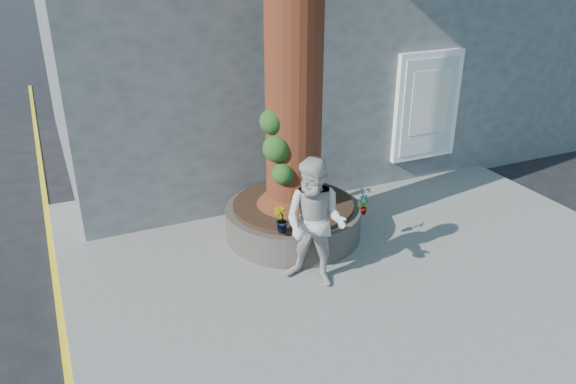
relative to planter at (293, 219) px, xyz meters
name	(u,v)px	position (x,y,z in m)	size (l,w,h in m)	color
ground	(301,316)	(-0.80, -2.00, -0.41)	(120.00, 120.00, 0.00)	black
pavement	(358,256)	(0.70, -1.00, -0.35)	(9.00, 8.00, 0.12)	slate
yellow_line	(63,332)	(-3.85, -1.00, -0.41)	(0.10, 30.00, 0.01)	yellow
stone_shop	(267,13)	(1.70, 5.20, 2.75)	(10.30, 8.30, 6.30)	#525658
neighbour_shop	(519,5)	(9.70, 5.20, 2.59)	(6.00, 8.00, 6.00)	#525658
planter	(293,219)	(0.00, 0.00, 0.00)	(2.30, 2.30, 0.60)	black
man	(251,159)	(-0.19, 1.49, 0.61)	(0.66, 0.43, 1.80)	#121233
woman	(315,224)	(-0.33, -1.46, 0.68)	(0.95, 0.74, 1.95)	#B3B1AB
shopping_bag	(270,197)	(0.10, 1.30, -0.15)	(0.20, 0.12, 0.28)	white
plant_a	(364,204)	(0.85, -0.85, 0.49)	(0.20, 0.13, 0.37)	gray
plant_b	(281,220)	(-0.60, -0.85, 0.51)	(0.23, 0.22, 0.41)	gray
plant_c	(309,179)	(0.52, 0.43, 0.49)	(0.20, 0.20, 0.36)	gray
plant_d	(316,169)	(0.85, 0.85, 0.47)	(0.28, 0.25, 0.32)	gray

